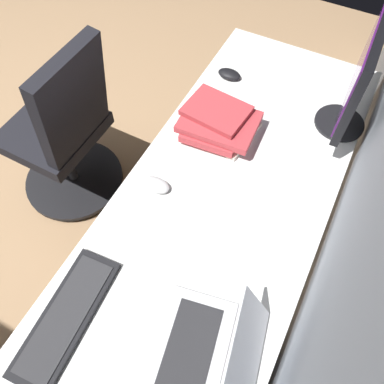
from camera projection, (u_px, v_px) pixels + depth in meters
desk at (204, 240)px, 1.38m from camera, size 2.17×0.72×0.73m
drawer_pedestal at (168, 354)px, 1.47m from camera, size 0.40×0.51×0.69m
monitor_primary at (361, 75)px, 1.38m from camera, size 0.46×0.20×0.44m
laptop_left at (211, 352)px, 1.08m from camera, size 0.37×0.36×0.19m
keyboard_main at (66, 317)px, 1.16m from camera, size 0.43×0.17×0.02m
mouse_main at (156, 186)px, 1.41m from camera, size 0.06×0.10×0.03m
mouse_spare at (229, 74)px, 1.73m from camera, size 0.06×0.10×0.03m
book_stack_near at (217, 122)px, 1.53m from camera, size 0.28×0.32×0.10m
office_chair at (65, 137)px, 1.91m from camera, size 0.56×0.56×0.97m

